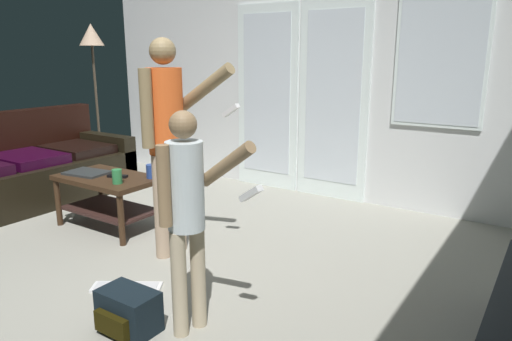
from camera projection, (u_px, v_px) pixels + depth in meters
name	position (u px, v px, depth m)	size (l,w,h in m)	color
ground_plane	(150.00, 269.00, 3.27)	(5.40, 4.67, 0.02)	gray
wall_back_with_doors	(310.00, 62.00, 4.78)	(5.40, 0.09, 2.86)	silver
leather_couch	(24.00, 173.00, 4.69)	(0.93, 2.04, 0.89)	black
coffee_table	(109.00, 190.00, 3.98)	(0.88, 0.52, 0.45)	#372415
person_adult	(168.00, 129.00, 3.29)	(0.65, 0.42, 1.57)	tan
person_child	(188.00, 204.00, 2.36)	(0.52, 0.32, 1.19)	tan
floor_lamp	(92.00, 48.00, 5.52)	(0.29, 0.29, 1.81)	#2E2626
backpack	(128.00, 311.00, 2.50)	(0.33, 0.24, 0.23)	black
loose_keyboard	(127.00, 287.00, 2.98)	(0.44, 0.35, 0.02)	white
laptop_closed	(87.00, 173.00, 4.03)	(0.36, 0.25, 0.02)	#2E3334
cup_near_edge	(117.00, 176.00, 3.72)	(0.08, 0.08, 0.12)	#2F8347
cup_by_laptop	(151.00, 171.00, 3.89)	(0.08, 0.08, 0.11)	#254393
tv_remote_black	(117.00, 176.00, 3.91)	(0.17, 0.05, 0.02)	black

